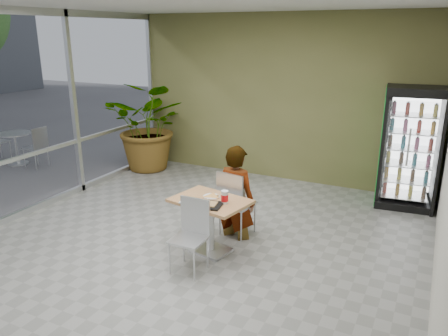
{
  "coord_description": "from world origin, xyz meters",
  "views": [
    {
      "loc": [
        2.81,
        -4.54,
        2.84
      ],
      "look_at": [
        0.19,
        0.72,
        1.0
      ],
      "focal_mm": 35.0,
      "sensor_mm": 36.0,
      "label": 1
    }
  ],
  "objects": [
    {
      "name": "napkin_stack",
      "position": [
        0.05,
        -0.1,
        0.76
      ],
      "size": [
        0.16,
        0.16,
        0.02
      ],
      "primitive_type": "cube",
      "rotation": [
        0.0,
        0.0,
        0.14
      ],
      "color": "silver",
      "rests_on": "dining_table"
    },
    {
      "name": "chair_far",
      "position": [
        0.36,
        0.69,
        0.57
      ],
      "size": [
        0.49,
        0.5,
        0.98
      ],
      "rotation": [
        0.0,
        0.0,
        2.99
      ],
      "color": "silver",
      "rests_on": "ground"
    },
    {
      "name": "beverage_fridge",
      "position": [
        2.45,
        3.05,
        1.01
      ],
      "size": [
        0.99,
        0.79,
        2.01
      ],
      "rotation": [
        0.0,
        0.0,
        0.1
      ],
      "color": "black",
      "rests_on": "ground"
    },
    {
      "name": "soda_cup",
      "position": [
        0.52,
        0.09,
        0.83
      ],
      "size": [
        0.1,
        0.1,
        0.17
      ],
      "color": "silver",
      "rests_on": "dining_table"
    },
    {
      "name": "dining_table",
      "position": [
        0.29,
        0.12,
        0.54
      ],
      "size": [
        1.08,
        0.85,
        0.75
      ],
      "rotation": [
        0.0,
        0.0,
        -0.19
      ],
      "color": "tan",
      "rests_on": "ground"
    },
    {
      "name": "chair_near",
      "position": [
        0.28,
        -0.35,
        0.53
      ],
      "size": [
        0.41,
        0.41,
        0.9
      ],
      "rotation": [
        0.0,
        0.0,
        0.02
      ],
      "color": "silver",
      "rests_on": "ground"
    },
    {
      "name": "room_envelope",
      "position": [
        0.0,
        0.0,
        1.6
      ],
      "size": [
        6.0,
        7.0,
        3.2
      ],
      "primitive_type": null,
      "color": "beige",
      "rests_on": "ground"
    },
    {
      "name": "storefront_frame",
      "position": [
        -3.0,
        0.0,
        1.6
      ],
      "size": [
        0.1,
        7.0,
        3.2
      ],
      "primitive_type": null,
      "color": "silver",
      "rests_on": "ground"
    },
    {
      "name": "pizza_plate",
      "position": [
        0.26,
        0.22,
        0.77
      ],
      "size": [
        0.3,
        0.22,
        0.03
      ],
      "color": "silver",
      "rests_on": "dining_table"
    },
    {
      "name": "potted_plant",
      "position": [
        -2.6,
        2.85,
        0.94
      ],
      "size": [
        1.89,
        1.69,
        1.89
      ],
      "primitive_type": "imported",
      "rotation": [
        0.0,
        0.0,
        0.14
      ],
      "color": "#306729",
      "rests_on": "ground"
    },
    {
      "name": "ground",
      "position": [
        0.0,
        0.0,
        0.0
      ],
      "size": [
        7.0,
        7.0,
        0.0
      ],
      "primitive_type": "plane",
      "color": "gray",
      "rests_on": "ground"
    },
    {
      "name": "cafeteria_tray",
      "position": [
        0.34,
        -0.08,
        0.76
      ],
      "size": [
        0.43,
        0.35,
        0.02
      ],
      "primitive_type": "cube",
      "rotation": [
        0.0,
        0.0,
        0.17
      ],
      "color": "black",
      "rests_on": "dining_table"
    },
    {
      "name": "seated_woman",
      "position": [
        0.38,
        0.74,
        0.52
      ],
      "size": [
        0.66,
        0.48,
        1.65
      ],
      "primitive_type": "imported",
      "rotation": [
        0.0,
        0.0,
        2.99
      ],
      "color": "black",
      "rests_on": "ground"
    }
  ]
}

